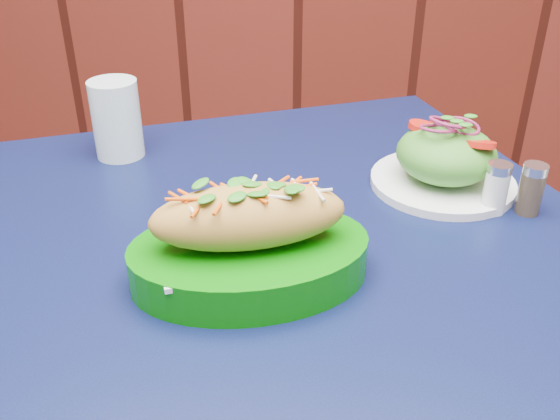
{
  "coord_description": "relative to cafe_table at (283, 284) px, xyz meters",
  "views": [
    {
      "loc": [
        0.09,
        0.88,
        1.16
      ],
      "look_at": [
        0.04,
        1.49,
        0.81
      ],
      "focal_mm": 40.0,
      "sensor_mm": 36.0,
      "label": 1
    }
  ],
  "objects": [
    {
      "name": "cafe_table",
      "position": [
        0.0,
        0.0,
        0.0
      ],
      "size": [
        1.04,
        1.04,
        0.75
      ],
      "rotation": [
        0.0,
        0.0,
        0.37
      ],
      "color": "black",
      "rests_on": "ground"
    },
    {
      "name": "banh_mi_basket",
      "position": [
        -0.03,
        -0.11,
        0.13
      ],
      "size": [
        0.3,
        0.24,
        0.12
      ],
      "rotation": [
        0.0,
        0.0,
        0.26
      ],
      "color": "#086C06",
      "rests_on": "cafe_table"
    },
    {
      "name": "pepper_shaker",
      "position": [
        0.32,
        0.06,
        0.12
      ],
      "size": [
        0.03,
        0.03,
        0.07
      ],
      "color": "#3F3326",
      "rests_on": "cafe_table"
    },
    {
      "name": "water_glass",
      "position": [
        -0.27,
        0.2,
        0.15
      ],
      "size": [
        0.07,
        0.07,
        0.12
      ],
      "primitive_type": "cylinder",
      "color": "silver",
      "rests_on": "cafe_table"
    },
    {
      "name": "salad_plate",
      "position": [
        0.22,
        0.13,
        0.13
      ],
      "size": [
        0.2,
        0.2,
        0.11
      ],
      "rotation": [
        0.0,
        0.0,
        -0.13
      ],
      "color": "white",
      "rests_on": "cafe_table"
    },
    {
      "name": "salt_shaker",
      "position": [
        0.27,
        0.06,
        0.12
      ],
      "size": [
        0.03,
        0.03,
        0.07
      ],
      "color": "white",
      "rests_on": "cafe_table"
    }
  ]
}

